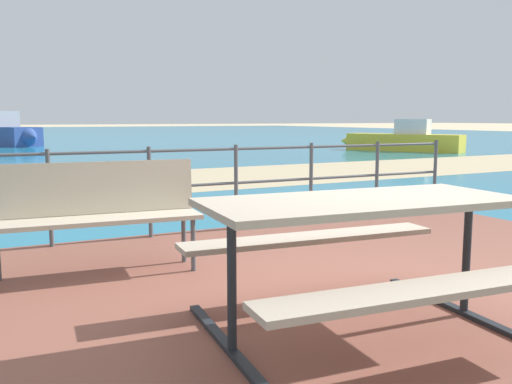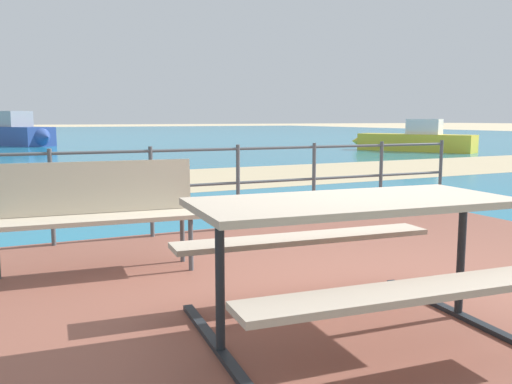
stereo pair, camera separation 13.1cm
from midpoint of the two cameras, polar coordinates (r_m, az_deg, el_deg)
The scene contains 9 objects.
ground_plane at distance 4.14m, azimuth 11.29°, elevation -10.75°, with size 240.00×240.00×0.00m, color beige.
patio_paving at distance 4.13m, azimuth 11.30°, elevation -10.36°, with size 6.40×5.20×0.06m, color brown.
sea_water at distance 43.20m, azimuth -22.96°, elevation 5.36°, with size 90.00×90.00×0.01m, color teal.
beach_strip at distance 11.43m, azimuth -13.73°, elevation 0.97°, with size 54.00×4.20×0.01m, color tan.
picnic_table at distance 3.16m, azimuth 9.74°, elevation -4.04°, with size 1.90×1.59×0.79m.
park_bench at distance 4.55m, azimuth -17.17°, elevation -1.47°, with size 1.65×0.51×0.89m.
railing_fence at distance 6.11m, azimuth -2.71°, elevation 1.58°, with size 5.94×0.04×0.95m.
boat_near at distance 22.62m, azimuth 14.77°, elevation 5.21°, with size 3.06×4.85×1.26m.
boat_mid at distance 28.53m, azimuth -24.66°, elevation 5.55°, with size 3.06×4.45×1.64m.
Camera 1 is at (-2.47, -3.08, 1.30)m, focal length 38.37 mm.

